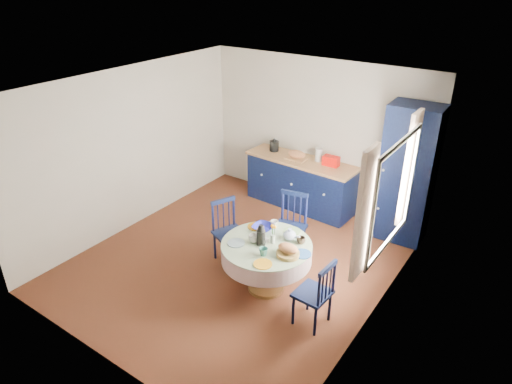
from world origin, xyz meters
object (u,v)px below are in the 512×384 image
kitchen_counter (301,182)px  mug_c (301,240)px  mug_b (263,252)px  chair_far (290,226)px  dining_table (267,252)px  chair_left (228,231)px  pantry_cabinet (407,175)px  cobalt_bowl (263,228)px  mug_d (274,224)px  chair_right (316,293)px  mug_a (253,238)px

kitchen_counter → mug_c: 2.31m
mug_b → chair_far: bearing=103.6°
mug_b → dining_table: bearing=112.3°
chair_left → mug_b: (0.91, -0.48, 0.27)m
mug_b → mug_c: bearing=63.5°
pantry_cabinet → cobalt_bowl: 2.35m
kitchen_counter → mug_d: bearing=-67.7°
mug_b → cobalt_bowl: mug_b is taller
chair_right → mug_a: (-0.98, 0.17, 0.29)m
chair_left → pantry_cabinet: bearing=-18.5°
kitchen_counter → cobalt_bowl: (0.57, -1.99, 0.27)m
mug_a → dining_table: bearing=15.9°
mug_a → chair_far: bearing=89.1°
chair_left → chair_far: chair_far is taller
chair_right → cobalt_bowl: size_ratio=3.22×
chair_left → mug_a: bearing=-92.2°
chair_right → kitchen_counter: bearing=-143.1°
mug_c → mug_d: size_ratio=1.05×
pantry_cabinet → chair_left: (-1.78, -1.99, -0.58)m
chair_far → mug_d: chair_far is taller
dining_table → chair_left: dining_table is taller
mug_d → chair_left: bearing=-168.8°
mug_d → cobalt_bowl: (-0.08, -0.14, -0.02)m
pantry_cabinet → mug_b: pantry_cabinet is taller
cobalt_bowl → dining_table: bearing=-47.0°
mug_c → cobalt_bowl: size_ratio=0.41×
kitchen_counter → dining_table: bearing=-67.4°
chair_left → mug_b: chair_left is taller
pantry_cabinet → chair_far: size_ratio=2.17×
dining_table → pantry_cabinet: bearing=66.8°
chair_right → mug_c: bearing=-131.2°
dining_table → chair_far: dining_table is taller
dining_table → chair_right: 0.85m
chair_far → chair_right: size_ratio=1.10×
dining_table → mug_a: bearing=-164.1°
chair_right → mug_b: bearing=-85.7°
mug_c → cobalt_bowl: mug_c is taller
chair_far → mug_b: chair_far is taller
dining_table → chair_left: size_ratio=1.27×
pantry_cabinet → chair_far: pantry_cabinet is taller
mug_b → mug_d: size_ratio=1.01×
chair_left → mug_d: (0.67, 0.13, 0.27)m
chair_far → mug_a: (-0.01, -0.88, 0.25)m
pantry_cabinet → cobalt_bowl: bearing=-123.1°
chair_right → cobalt_bowl: chair_right is taller
chair_left → chair_far: (0.65, 0.58, 0.03)m
pantry_cabinet → chair_right: pantry_cabinet is taller
mug_d → pantry_cabinet: bearing=59.1°
chair_right → mug_a: 1.04m
mug_b → mug_a: bearing=146.9°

